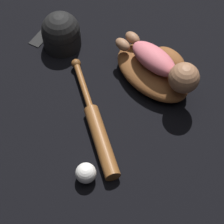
{
  "coord_description": "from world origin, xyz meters",
  "views": [
    {
      "loc": [
        0.33,
        -0.94,
        1.24
      ],
      "look_at": [
        -0.08,
        -0.26,
        0.07
      ],
      "focal_mm": 60.0,
      "sensor_mm": 36.0,
      "label": 1
    }
  ],
  "objects_px": {
    "baseball_glove": "(155,70)",
    "baseball_bat": "(97,128)",
    "baby_figure": "(164,65)",
    "baseball": "(86,173)",
    "baseball_cap": "(61,33)"
  },
  "relations": [
    {
      "from": "baseball_glove",
      "to": "baseball_bat",
      "type": "relative_size",
      "value": 0.93
    },
    {
      "from": "baby_figure",
      "to": "baseball_bat",
      "type": "distance_m",
      "value": 0.36
    },
    {
      "from": "baseball_glove",
      "to": "baseball",
      "type": "bearing_deg",
      "value": -89.32
    },
    {
      "from": "baseball_bat",
      "to": "baseball_cap",
      "type": "height_order",
      "value": "baseball_cap"
    },
    {
      "from": "baseball_glove",
      "to": "baby_figure",
      "type": "relative_size",
      "value": 1.03
    },
    {
      "from": "baseball_glove",
      "to": "baby_figure",
      "type": "bearing_deg",
      "value": -34.26
    },
    {
      "from": "baby_figure",
      "to": "baseball_glove",
      "type": "bearing_deg",
      "value": 145.74
    },
    {
      "from": "baseball_glove",
      "to": "baseball",
      "type": "relative_size",
      "value": 5.56
    },
    {
      "from": "baseball_bat",
      "to": "baby_figure",
      "type": "bearing_deg",
      "value": 71.31
    },
    {
      "from": "baseball_glove",
      "to": "baseball",
      "type": "xyz_separation_m",
      "value": [
        0.01,
        -0.54,
        -0.01
      ]
    },
    {
      "from": "baseball_glove",
      "to": "baby_figure",
      "type": "height_order",
      "value": "baby_figure"
    },
    {
      "from": "baseball",
      "to": "baseball_cap",
      "type": "bearing_deg",
      "value": 132.48
    },
    {
      "from": "baseball_cap",
      "to": "baby_figure",
      "type": "bearing_deg",
      "value": 1.31
    },
    {
      "from": "baseball_bat",
      "to": "baseball",
      "type": "distance_m",
      "value": 0.19
    },
    {
      "from": "baseball_glove",
      "to": "baseball",
      "type": "height_order",
      "value": "baseball_glove"
    }
  ]
}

